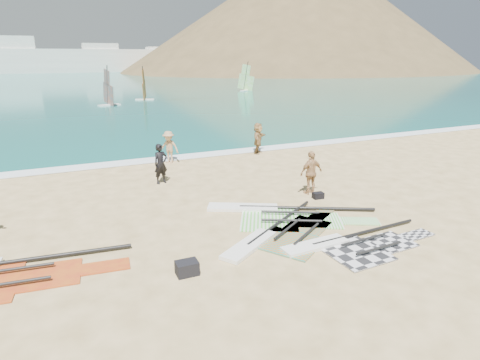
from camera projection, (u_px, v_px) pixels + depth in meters
name	position (u px, v px, depth m)	size (l,w,h in m)	color
ground	(315.00, 241.00, 12.65)	(300.00, 300.00, 0.00)	#E1BE84
sea	(76.00, 75.00, 127.47)	(300.00, 240.00, 0.06)	#0B4F4D
surf_line	(193.00, 156.00, 23.35)	(300.00, 1.20, 0.04)	white
far_town	(22.00, 60.00, 135.59)	(160.00, 8.00, 12.00)	white
headland_main	(305.00, 71.00, 159.31)	(143.00, 143.00, 45.00)	brown
headland_minor	(358.00, 69.00, 181.84)	(70.00, 70.00, 28.00)	brown
rig_grey	(351.00, 245.00, 12.31)	(5.22, 2.08, 0.20)	#262629
rig_green	(276.00, 214.00, 14.72)	(5.76, 4.35, 0.20)	#52D435
rig_orange	(279.00, 236.00, 12.90)	(5.37, 3.97, 0.20)	#F4590E
gear_bag_near	(187.00, 268.00, 10.68)	(0.59, 0.43, 0.37)	black
gear_bag_far	(318.00, 195.00, 16.42)	(0.43, 0.30, 0.26)	black
person_wetsuit	(161.00, 164.00, 18.19)	(0.67, 0.44, 1.83)	black
beachgoer_mid	(169.00, 147.00, 21.76)	(1.13, 0.65, 1.75)	tan
beachgoer_back	(311.00, 173.00, 16.78)	(1.09, 0.45, 1.85)	tan
beachgoer_right	(258.00, 138.00, 23.89)	(1.70, 0.54, 1.84)	#A8804D
windsurfer_left	(108.00, 94.00, 46.74)	(2.67, 3.04, 4.68)	white
windsurfer_centre	(144.00, 90.00, 52.89)	(2.53, 2.83, 4.44)	white
windsurfer_right	(246.00, 83.00, 66.89)	(2.62, 2.71, 4.84)	white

